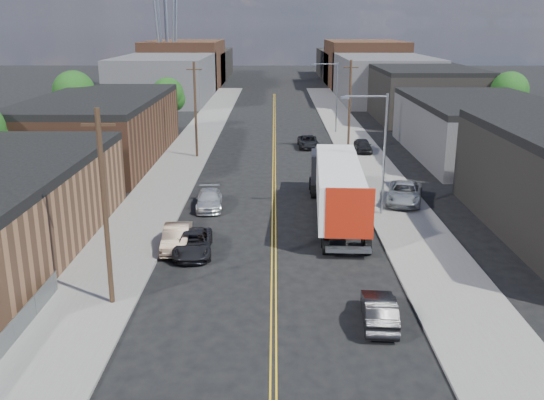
{
  "coord_description": "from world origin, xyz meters",
  "views": [
    {
      "loc": [
        0.04,
        -18.02,
        13.76
      ],
      "look_at": [
        -0.13,
        20.43,
        2.5
      ],
      "focal_mm": 40.0,
      "sensor_mm": 36.0,
      "label": 1
    }
  ],
  "objects_px": {
    "car_left_b": "(177,238)",
    "car_right_lot_a": "(405,193)",
    "semi_truck": "(336,183)",
    "car_right_oncoming": "(379,310)",
    "car_left_c": "(193,243)",
    "car_left_d": "(209,200)",
    "car_right_lot_c": "(363,146)",
    "car_ahead_truck": "(308,142)"
  },
  "relations": [
    {
      "from": "car_left_b",
      "to": "car_right_lot_a",
      "type": "bearing_deg",
      "value": 28.57
    },
    {
      "from": "car_right_oncoming",
      "to": "car_ahead_truck",
      "type": "relative_size",
      "value": 0.89
    },
    {
      "from": "semi_truck",
      "to": "car_left_d",
      "type": "distance_m",
      "value": 9.9
    },
    {
      "from": "car_left_c",
      "to": "car_right_oncoming",
      "type": "relative_size",
      "value": 1.14
    },
    {
      "from": "semi_truck",
      "to": "car_left_c",
      "type": "height_order",
      "value": "semi_truck"
    },
    {
      "from": "car_left_d",
      "to": "car_ahead_truck",
      "type": "bearing_deg",
      "value": 65.17
    },
    {
      "from": "semi_truck",
      "to": "car_left_b",
      "type": "distance_m",
      "value": 12.71
    },
    {
      "from": "semi_truck",
      "to": "car_left_c",
      "type": "distance_m",
      "value": 12.25
    },
    {
      "from": "semi_truck",
      "to": "car_left_b",
      "type": "bearing_deg",
      "value": -144.56
    },
    {
      "from": "car_left_d",
      "to": "car_left_b",
      "type": "bearing_deg",
      "value": -101.67
    },
    {
      "from": "car_right_oncoming",
      "to": "car_left_b",
      "type": "bearing_deg",
      "value": -37.27
    },
    {
      "from": "semi_truck",
      "to": "car_ahead_truck",
      "type": "xyz_separation_m",
      "value": [
        -0.6,
        25.79,
        -1.87
      ]
    },
    {
      "from": "car_left_c",
      "to": "car_ahead_truck",
      "type": "relative_size",
      "value": 1.01
    },
    {
      "from": "car_left_c",
      "to": "car_ahead_truck",
      "type": "height_order",
      "value": "car_left_c"
    },
    {
      "from": "car_left_c",
      "to": "car_right_oncoming",
      "type": "xyz_separation_m",
      "value": [
        10.0,
        -9.1,
        0.03
      ]
    },
    {
      "from": "car_left_b",
      "to": "car_right_lot_c",
      "type": "distance_m",
      "value": 33.38
    },
    {
      "from": "semi_truck",
      "to": "car_right_oncoming",
      "type": "relative_size",
      "value": 3.96
    },
    {
      "from": "car_left_b",
      "to": "car_right_lot_c",
      "type": "height_order",
      "value": "car_right_lot_c"
    },
    {
      "from": "car_right_lot_c",
      "to": "car_left_d",
      "type": "bearing_deg",
      "value": -126.43
    },
    {
      "from": "car_left_c",
      "to": "car_right_oncoming",
      "type": "distance_m",
      "value": 13.52
    },
    {
      "from": "car_right_lot_c",
      "to": "car_ahead_truck",
      "type": "height_order",
      "value": "car_right_lot_c"
    },
    {
      "from": "car_left_b",
      "to": "car_right_oncoming",
      "type": "distance_m",
      "value": 14.9
    },
    {
      "from": "car_right_lot_a",
      "to": "car_right_oncoming",
      "type": "bearing_deg",
      "value": -89.95
    },
    {
      "from": "car_left_c",
      "to": "car_right_lot_c",
      "type": "height_order",
      "value": "car_right_lot_c"
    },
    {
      "from": "car_right_lot_a",
      "to": "car_left_b",
      "type": "bearing_deg",
      "value": -133.93
    },
    {
      "from": "car_left_d",
      "to": "car_left_c",
      "type": "bearing_deg",
      "value": -94.27
    },
    {
      "from": "semi_truck",
      "to": "car_right_lot_a",
      "type": "xyz_separation_m",
      "value": [
        5.77,
        3.19,
        -1.61
      ]
    },
    {
      "from": "car_right_oncoming",
      "to": "car_right_lot_a",
      "type": "height_order",
      "value": "car_right_lot_a"
    },
    {
      "from": "semi_truck",
      "to": "car_right_lot_c",
      "type": "distance_m",
      "value": 23.31
    },
    {
      "from": "car_left_c",
      "to": "car_right_lot_a",
      "type": "relative_size",
      "value": 0.88
    },
    {
      "from": "car_left_b",
      "to": "car_right_lot_a",
      "type": "height_order",
      "value": "car_right_lot_a"
    },
    {
      "from": "semi_truck",
      "to": "car_right_oncoming",
      "type": "distance_m",
      "value": 16.72
    },
    {
      "from": "car_left_b",
      "to": "car_left_d",
      "type": "xyz_separation_m",
      "value": [
        1.14,
        8.77,
        -0.07
      ]
    },
    {
      "from": "semi_truck",
      "to": "car_left_b",
      "type": "xyz_separation_m",
      "value": [
        -10.64,
        -6.71,
        -1.79
      ]
    },
    {
      "from": "car_left_b",
      "to": "car_right_lot_c",
      "type": "relative_size",
      "value": 1.09
    },
    {
      "from": "car_right_lot_c",
      "to": "car_right_oncoming",
      "type": "bearing_deg",
      "value": -97.74
    },
    {
      "from": "semi_truck",
      "to": "car_left_d",
      "type": "xyz_separation_m",
      "value": [
        -9.5,
        2.06,
        -1.85
      ]
    },
    {
      "from": "car_left_c",
      "to": "car_right_lot_c",
      "type": "xyz_separation_m",
      "value": [
        14.71,
        30.17,
        0.18
      ]
    },
    {
      "from": "car_left_c",
      "to": "car_left_d",
      "type": "xyz_separation_m",
      "value": [
        0.0,
        9.57,
        0.0
      ]
    },
    {
      "from": "semi_truck",
      "to": "car_ahead_truck",
      "type": "relative_size",
      "value": 3.51
    },
    {
      "from": "car_right_lot_c",
      "to": "car_left_b",
      "type": "bearing_deg",
      "value": -119.25
    },
    {
      "from": "car_right_oncoming",
      "to": "car_ahead_truck",
      "type": "distance_m",
      "value": 42.42
    }
  ]
}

